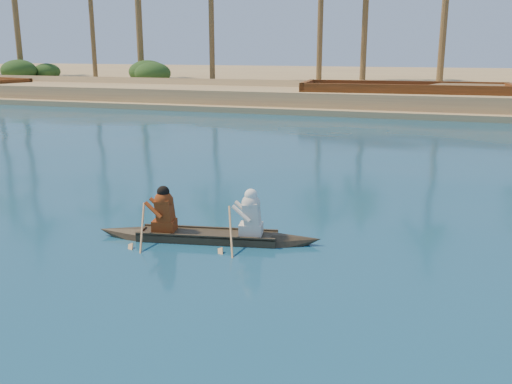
% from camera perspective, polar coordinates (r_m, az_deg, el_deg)
% --- Properties ---
extents(sandy_embankment, '(150.00, 51.00, 1.50)m').
position_cam_1_polar(sandy_embankment, '(59.29, 21.48, 9.89)').
color(sandy_embankment, tan).
rests_on(sandy_embankment, ground).
extents(shrub_cluster, '(100.00, 6.00, 2.40)m').
position_cam_1_polar(shrub_cluster, '(43.92, 22.59, 9.45)').
color(shrub_cluster, '#223E16').
rests_on(shrub_cluster, ground).
extents(canoe, '(5.01, 1.50, 1.37)m').
position_cam_1_polar(canoe, '(12.49, -4.89, -3.69)').
color(canoe, '#3C3120').
rests_on(canoe, ground).
extents(barge_mid, '(13.38, 5.17, 2.19)m').
position_cam_1_polar(barge_mid, '(38.76, 14.61, 8.92)').
color(barge_mid, brown).
rests_on(barge_mid, ground).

